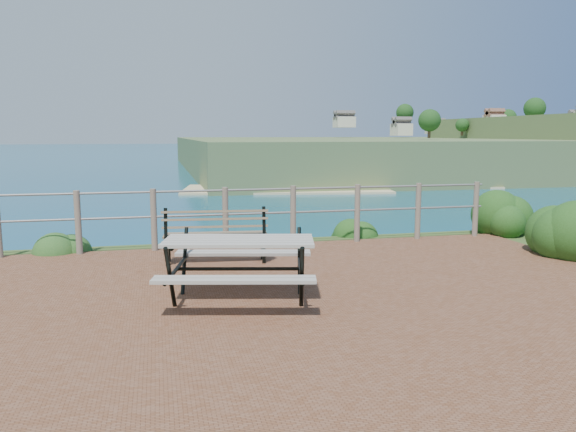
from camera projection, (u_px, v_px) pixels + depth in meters
name	position (u px, v px, depth m)	size (l,w,h in m)	color
ground	(263.00, 309.00, 6.10)	(10.00, 7.00, 0.12)	brown
ocean	(159.00, 139.00, 198.78)	(1200.00, 1200.00, 0.00)	#156782
safety_railing	(225.00, 214.00, 9.24)	(9.40, 0.10, 1.00)	#6B5B4C
distant_bay	(572.00, 142.00, 240.47)	(290.00, 232.36, 24.00)	#466231
picnic_table	(239.00, 263.00, 6.31)	(1.77, 1.41, 0.70)	#9E9A8E
park_bench	(216.00, 226.00, 8.15)	(1.52, 0.53, 0.84)	brown
shrub_right_front	(572.00, 254.00, 8.88)	(1.31, 1.31, 1.86)	#1F4114
shrub_right_edge	(496.00, 233.00, 10.75)	(1.01, 1.01, 1.45)	#1F4114
shrub_lip_west	(66.00, 250.00, 9.19)	(0.82, 0.82, 0.58)	#23531F
shrub_lip_east	(353.00, 234.00, 10.68)	(0.70, 0.70, 0.41)	#1F4114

